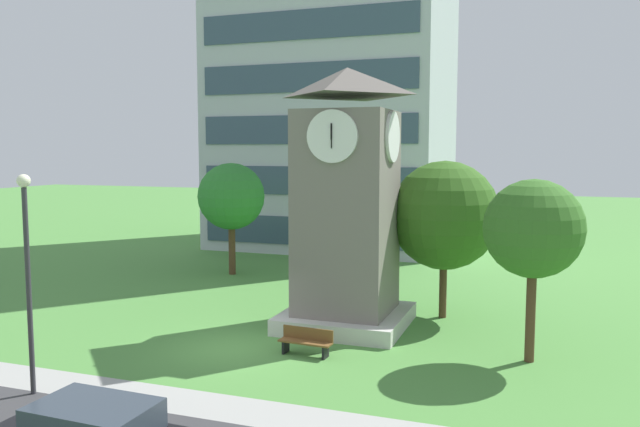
# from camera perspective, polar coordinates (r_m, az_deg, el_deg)

# --- Properties ---
(ground_plane) EXTENTS (160.00, 160.00, 0.00)m
(ground_plane) POSITION_cam_1_polar(r_m,az_deg,el_deg) (22.18, -7.95, -11.98)
(ground_plane) COLOR #4C893D
(kerb_strip) EXTENTS (120.00, 1.60, 0.01)m
(kerb_strip) POSITION_cam_1_polar(r_m,az_deg,el_deg) (18.54, -14.63, -15.74)
(kerb_strip) COLOR #9E9E99
(kerb_strip) RESTS_ON ground
(office_building) EXTENTS (15.34, 12.12, 28.80)m
(office_building) POSITION_cam_1_polar(r_m,az_deg,el_deg) (45.95, 1.47, 15.37)
(office_building) COLOR #B7BCC6
(office_building) RESTS_ON ground
(clock_tower) EXTENTS (4.55, 4.55, 9.77)m
(clock_tower) POSITION_cam_1_polar(r_m,az_deg,el_deg) (23.84, 2.43, -0.01)
(clock_tower) COLOR slate
(clock_tower) RESTS_ON ground
(park_bench) EXTENTS (1.83, 0.60, 0.88)m
(park_bench) POSITION_cam_1_polar(r_m,az_deg,el_deg) (21.21, -1.27, -11.45)
(park_bench) COLOR brown
(park_bench) RESTS_ON ground
(street_lamp) EXTENTS (0.36, 0.36, 6.10)m
(street_lamp) POSITION_cam_1_polar(r_m,az_deg,el_deg) (18.94, -24.92, -3.83)
(street_lamp) COLOR #333338
(street_lamp) RESTS_ON ground
(tree_streetside) EXTENTS (3.59, 3.59, 6.04)m
(tree_streetside) POSITION_cam_1_polar(r_m,az_deg,el_deg) (34.27, -8.01, 1.50)
(tree_streetside) COLOR #513823
(tree_streetside) RESTS_ON ground
(tree_near_tower) EXTENTS (3.12, 3.12, 5.85)m
(tree_near_tower) POSITION_cam_1_polar(r_m,az_deg,el_deg) (20.87, 18.72, -1.37)
(tree_near_tower) COLOR #513823
(tree_near_tower) RESTS_ON ground
(tree_by_building) EXTENTS (4.34, 4.34, 6.32)m
(tree_by_building) POSITION_cam_1_polar(r_m,az_deg,el_deg) (25.58, 11.17, -0.17)
(tree_by_building) COLOR #513823
(tree_by_building) RESTS_ON ground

